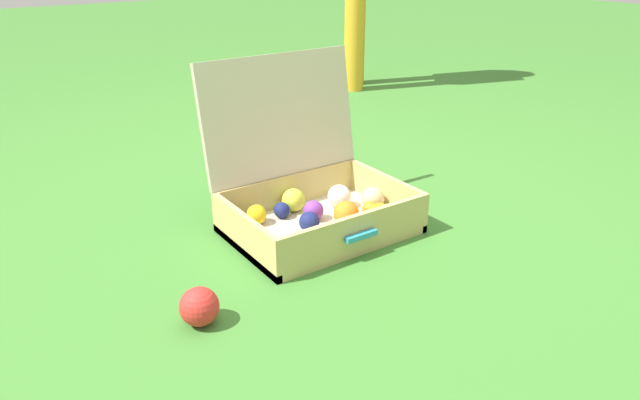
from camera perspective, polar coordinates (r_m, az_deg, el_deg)
The scene contains 3 objects.
ground_plane at distance 1.97m, azimuth 0.34°, elevation -2.44°, with size 16.00×16.00×0.00m, color #3D7A2D.
open_suitcase at distance 1.93m, azimuth -0.71°, elevation 0.68°, with size 0.56×0.50×0.53m.
stray_ball_on_grass at distance 1.50m, azimuth -11.55°, elevation -10.02°, with size 0.10×0.10×0.10m, color red.
Camera 1 is at (-1.01, -1.45, 0.87)m, focal length 33.22 mm.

